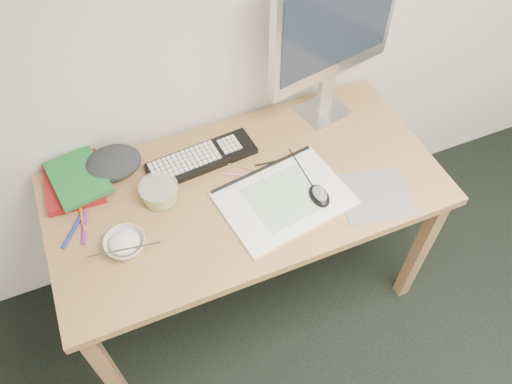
{
  "coord_description": "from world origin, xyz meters",
  "views": [
    {
      "loc": [
        -0.65,
        0.39,
        2.14
      ],
      "look_at": [
        -0.25,
        1.34,
        0.83
      ],
      "focal_mm": 35.0,
      "sensor_mm": 36.0,
      "label": 1
    }
  ],
  "objects_px": {
    "desk": "(246,201)",
    "sketchpad": "(284,199)",
    "rice_bowl": "(125,244)",
    "keyboard": "(202,159)",
    "monitor": "(335,28)"
  },
  "relations": [
    {
      "from": "desk",
      "to": "sketchpad",
      "type": "xyz_separation_m",
      "value": [
        0.1,
        -0.1,
        0.09
      ]
    },
    {
      "from": "sketchpad",
      "to": "keyboard",
      "type": "bearing_deg",
      "value": 117.33
    },
    {
      "from": "sketchpad",
      "to": "keyboard",
      "type": "distance_m",
      "value": 0.35
    },
    {
      "from": "desk",
      "to": "keyboard",
      "type": "relative_size",
      "value": 3.46
    },
    {
      "from": "desk",
      "to": "keyboard",
      "type": "height_order",
      "value": "keyboard"
    },
    {
      "from": "keyboard",
      "to": "sketchpad",
      "type": "bearing_deg",
      "value": -59.14
    },
    {
      "from": "desk",
      "to": "keyboard",
      "type": "distance_m",
      "value": 0.23
    },
    {
      "from": "keyboard",
      "to": "desk",
      "type": "bearing_deg",
      "value": -64.84
    },
    {
      "from": "desk",
      "to": "keyboard",
      "type": "xyz_separation_m",
      "value": [
        -0.1,
        0.18,
        0.09
      ]
    },
    {
      "from": "desk",
      "to": "monitor",
      "type": "bearing_deg",
      "value": 29.19
    },
    {
      "from": "desk",
      "to": "sketchpad",
      "type": "height_order",
      "value": "sketchpad"
    },
    {
      "from": "sketchpad",
      "to": "keyboard",
      "type": "height_order",
      "value": "keyboard"
    },
    {
      "from": "keyboard",
      "to": "monitor",
      "type": "relative_size",
      "value": 0.66
    },
    {
      "from": "rice_bowl",
      "to": "desk",
      "type": "bearing_deg",
      "value": 10.34
    },
    {
      "from": "monitor",
      "to": "rice_bowl",
      "type": "distance_m",
      "value": 1.01
    }
  ]
}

